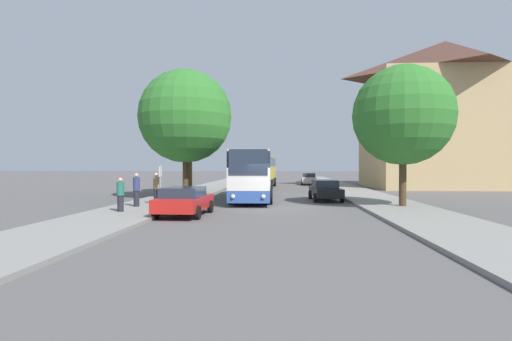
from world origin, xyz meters
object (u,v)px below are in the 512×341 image
at_px(pedestrian_waiting_near, 136,190).
at_px(bus_middle, 261,171).
at_px(parked_car_right_far, 309,179).
at_px(pedestrian_waiting_far, 156,188).
at_px(tree_right_near, 403,115).
at_px(bus_front, 253,174).
at_px(parked_car_right_near, 325,190).
at_px(parked_car_left_curb, 184,200).
at_px(bus_stop_sign, 160,180).
at_px(tree_left_far, 185,116).
at_px(pedestrian_walking_back, 120,195).
at_px(tree_left_near, 190,128).

bearing_deg(pedestrian_waiting_near, bus_middle, 177.44).
bearing_deg(parked_car_right_far, pedestrian_waiting_near, 71.79).
xyz_separation_m(pedestrian_waiting_far, tree_right_near, (14.09, -0.20, 4.13)).
distance_m(bus_front, pedestrian_waiting_near, 8.85).
height_order(parked_car_right_near, pedestrian_waiting_far, pedestrian_waiting_far).
distance_m(parked_car_left_curb, bus_stop_sign, 4.31).
xyz_separation_m(bus_middle, tree_left_far, (-4.68, -14.98, 4.10)).
distance_m(bus_front, tree_right_near, 10.74).
height_order(bus_front, pedestrian_waiting_near, bus_front).
height_order(pedestrian_walking_back, tree_left_far, tree_left_far).
distance_m(pedestrian_waiting_far, pedestrian_walking_back, 3.95).
distance_m(bus_front, tree_left_near, 9.14).
relative_size(bus_middle, tree_right_near, 1.40).
xyz_separation_m(bus_middle, tree_right_near, (8.93, -20.36, 3.39)).
bearing_deg(parked_car_left_curb, bus_stop_sign, 124.56).
relative_size(pedestrian_walking_back, tree_left_far, 0.18).
relative_size(parked_car_right_near, bus_stop_sign, 2.05).
bearing_deg(parked_car_right_far, parked_car_right_near, 92.14).
bearing_deg(tree_right_near, parked_car_right_near, 127.41).
xyz_separation_m(tree_left_far, tree_right_near, (13.61, -5.38, -0.71)).
relative_size(parked_car_right_near, parked_car_right_far, 1.09).
bearing_deg(parked_car_right_far, pedestrian_waiting_far, 71.85).
bearing_deg(parked_car_left_curb, tree_left_near, 104.28).
bearing_deg(bus_stop_sign, parked_car_right_near, 28.05).
distance_m(pedestrian_walking_back, tree_left_near, 15.48).
xyz_separation_m(parked_car_right_far, pedestrian_waiting_far, (-10.79, -27.49, 0.32)).
height_order(bus_front, parked_car_right_far, bus_front).
height_order(bus_front, pedestrian_walking_back, bus_front).
bearing_deg(tree_left_far, bus_stop_sign, -90.45).
xyz_separation_m(parked_car_right_far, pedestrian_waiting_near, (-11.41, -29.00, 0.32)).
relative_size(bus_middle, pedestrian_waiting_near, 6.00).
bearing_deg(tree_left_far, tree_right_near, -21.57).
xyz_separation_m(parked_car_left_curb, parked_car_right_near, (7.64, 8.84, 0.01)).
relative_size(bus_stop_sign, tree_left_near, 0.30).
distance_m(pedestrian_walking_back, tree_right_near, 15.66).
height_order(bus_middle, bus_stop_sign, bus_middle).
xyz_separation_m(parked_car_right_near, pedestrian_waiting_far, (-10.33, -4.70, 0.34)).
bearing_deg(tree_left_far, bus_front, -2.07).
distance_m(parked_car_right_near, parked_car_right_far, 22.79).
bearing_deg(bus_stop_sign, parked_car_right_far, 69.75).
relative_size(bus_middle, parked_car_left_curb, 2.55).
relative_size(pedestrian_waiting_near, pedestrian_walking_back, 1.11).
distance_m(tree_left_near, tree_left_far, 5.77).
bearing_deg(tree_right_near, pedestrian_walking_back, -165.76).
bearing_deg(bus_stop_sign, pedestrian_waiting_far, 127.05).
xyz_separation_m(bus_stop_sign, pedestrian_waiting_far, (-0.43, 0.57, -0.48)).
height_order(parked_car_right_far, pedestrian_waiting_near, pedestrian_waiting_near).
relative_size(bus_stop_sign, tree_left_far, 0.25).
distance_m(bus_stop_sign, tree_left_far, 7.21).
relative_size(tree_left_near, tree_right_near, 0.97).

